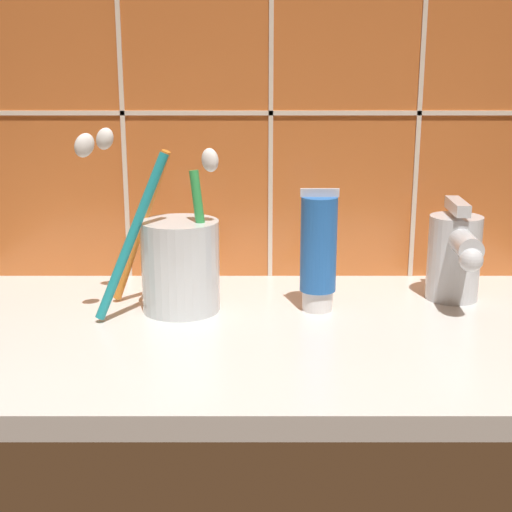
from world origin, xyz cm
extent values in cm
cube|color=silver|center=(0.00, 0.00, 1.00)|extent=(64.64, 34.82, 2.00)
cube|color=#C6662D|center=(0.00, 17.66, 26.96)|extent=(74.64, 1.50, 53.92)
cube|color=beige|center=(0.00, 16.81, 20.49)|extent=(74.64, 0.24, 0.50)
cube|color=beige|center=(-14.55, 16.81, 26.96)|extent=(0.50, 0.24, 53.92)
cube|color=beige|center=(1.62, 16.81, 26.96)|extent=(0.50, 0.24, 53.92)
cube|color=beige|center=(17.78, 16.81, 26.96)|extent=(0.50, 0.24, 53.92)
cylinder|color=silver|center=(-7.38, 5.02, 6.50)|extent=(7.61, 7.61, 9.00)
cylinder|color=green|center=(-5.11, 4.18, 9.16)|extent=(2.74, 2.19, 13.64)
ellipsoid|color=white|center=(-4.24, 3.63, 17.02)|extent=(2.35, 2.15, 2.40)
cylinder|color=orange|center=(-11.44, 6.94, 9.98)|extent=(6.74, 2.39, 15.48)
ellipsoid|color=white|center=(-14.69, 7.69, 18.58)|extent=(2.60, 1.80, 2.66)
cylinder|color=teal|center=(-11.59, 2.62, 10.01)|extent=(7.40, 3.60, 15.58)
ellipsoid|color=white|center=(-15.16, 1.23, 18.62)|extent=(2.74, 2.10, 2.70)
cylinder|color=white|center=(6.07, 5.02, 3.02)|extent=(3.00, 3.00, 2.04)
cylinder|color=blue|center=(6.07, 5.02, 8.69)|extent=(3.53, 3.53, 9.30)
cube|color=silver|center=(6.07, 5.02, 13.75)|extent=(3.71, 0.36, 0.80)
cylinder|color=silver|center=(20.34, 8.69, 6.36)|extent=(5.37, 5.37, 8.72)
cylinder|color=silver|center=(20.16, 5.22, 8.80)|extent=(2.79, 7.08, 2.42)
sphere|color=silver|center=(19.97, 1.74, 7.99)|extent=(2.25, 2.25, 2.25)
cube|color=silver|center=(20.34, 8.69, 11.72)|extent=(1.72, 6.07, 1.20)
camera|label=1|loc=(0.43, -62.00, 25.18)|focal=50.00mm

